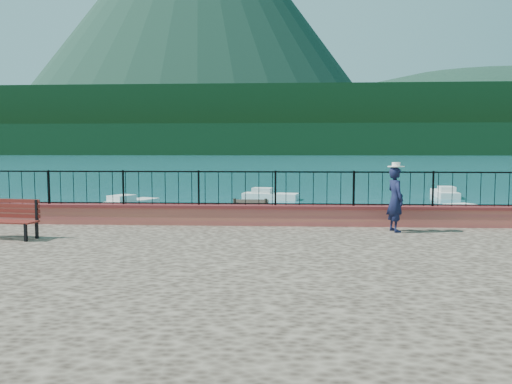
# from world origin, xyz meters

# --- Properties ---
(ground) EXTENTS (2000.00, 2000.00, 0.00)m
(ground) POSITION_xyz_m (0.00, 0.00, 0.00)
(ground) COLOR #19596B
(ground) RESTS_ON ground
(parapet) EXTENTS (28.00, 0.46, 0.58)m
(parapet) POSITION_xyz_m (0.00, 3.70, 1.49)
(parapet) COLOR #C46346
(parapet) RESTS_ON promenade
(railing) EXTENTS (27.00, 0.05, 0.95)m
(railing) POSITION_xyz_m (0.00, 3.70, 2.25)
(railing) COLOR black
(railing) RESTS_ON parapet
(dock) EXTENTS (2.00, 16.00, 0.30)m
(dock) POSITION_xyz_m (-2.00, 12.00, 0.15)
(dock) COLOR #2D231C
(dock) RESTS_ON ground
(far_forest) EXTENTS (900.00, 60.00, 18.00)m
(far_forest) POSITION_xyz_m (0.00, 300.00, 9.00)
(far_forest) COLOR black
(far_forest) RESTS_ON ground
(foothills) EXTENTS (900.00, 120.00, 44.00)m
(foothills) POSITION_xyz_m (0.00, 360.00, 22.00)
(foothills) COLOR black
(foothills) RESTS_ON ground
(volcano) EXTENTS (560.00, 560.00, 380.00)m
(volcano) POSITION_xyz_m (-120.00, 700.00, 190.00)
(volcano) COLOR #142D23
(volcano) RESTS_ON ground
(companion_hill) EXTENTS (448.00, 384.00, 180.00)m
(companion_hill) POSITION_xyz_m (220.00, 560.00, 0.00)
(companion_hill) COLOR #142D23
(companion_hill) RESTS_ON ground
(park_bench) EXTENTS (1.77, 0.79, 0.95)m
(park_bench) POSITION_xyz_m (-6.85, 1.20, 1.49)
(park_bench) COLOR black
(park_bench) RESTS_ON promenade
(person) EXTENTS (0.55, 0.70, 1.71)m
(person) POSITION_xyz_m (2.87, 2.80, 2.05)
(person) COLOR #111634
(person) RESTS_ON promenade
(hat) EXTENTS (0.44, 0.44, 0.12)m
(hat) POSITION_xyz_m (2.87, 2.80, 2.97)
(hat) COLOR white
(hat) RESTS_ON person
(boat_0) EXTENTS (4.15, 1.42, 0.80)m
(boat_0) POSITION_xyz_m (-3.40, 10.44, 0.40)
(boat_0) COLOR white
(boat_0) RESTS_ON ground
(boat_1) EXTENTS (4.37, 1.79, 0.80)m
(boat_1) POSITION_xyz_m (3.20, 12.59, 0.40)
(boat_1) COLOR silver
(boat_1) RESTS_ON ground
(boat_2) EXTENTS (4.08, 2.81, 0.80)m
(boat_2) POSITION_xyz_m (8.87, 13.81, 0.40)
(boat_2) COLOR white
(boat_2) RESTS_ON ground
(boat_3) EXTENTS (2.84, 4.10, 0.80)m
(boat_3) POSITION_xyz_m (-9.02, 17.81, 0.40)
(boat_3) COLOR silver
(boat_3) RESTS_ON ground
(boat_4) EXTENTS (3.86, 2.05, 0.80)m
(boat_4) POSITION_xyz_m (-0.98, 23.00, 0.40)
(boat_4) COLOR silver
(boat_4) RESTS_ON ground
(boat_5) EXTENTS (1.79, 4.32, 0.80)m
(boat_5) POSITION_xyz_m (11.39, 25.67, 0.40)
(boat_5) COLOR silver
(boat_5) RESTS_ON ground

